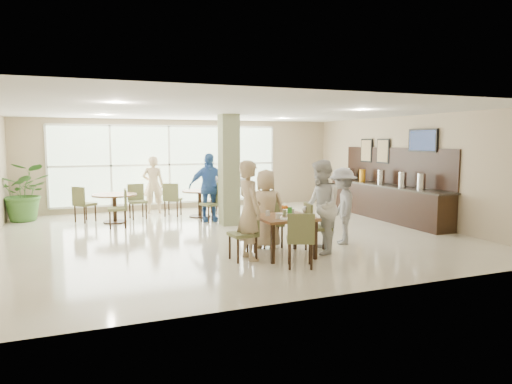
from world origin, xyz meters
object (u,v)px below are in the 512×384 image
object	(u,v)px
round_table_right	(200,197)
teen_right	(321,207)
teen_left	(249,210)
potted_plant	(25,192)
adult_standing	(153,185)
teen_far	(266,209)
adult_a	(209,187)
teen_standing	(342,206)
main_table	(285,221)
adult_b	(230,185)
buffet_counter	(385,199)
round_table_left	(115,200)

from	to	relation	value
round_table_right	teen_right	size ratio (longest dim) A/B	0.55
round_table_right	teen_left	distance (m)	4.91
potted_plant	adult_standing	world-z (taller)	adult_standing
teen_far	adult_a	world-z (taller)	adult_a
teen_left	teen_standing	world-z (taller)	teen_left
teen_left	teen_standing	bearing A→B (deg)	-82.13
main_table	teen_right	xyz separation A→B (m)	(0.73, -0.04, 0.23)
teen_standing	adult_standing	size ratio (longest dim) A/B	0.94
round_table_right	adult_a	world-z (taller)	adult_a
adult_standing	teen_right	bearing A→B (deg)	120.87
adult_a	adult_standing	distance (m)	2.23
round_table_right	teen_standing	distance (m)	4.82
round_table_right	teen_standing	size ratio (longest dim) A/B	0.62
adult_a	adult_standing	world-z (taller)	adult_a
potted_plant	teen_right	bearing A→B (deg)	-46.93
teen_left	adult_b	world-z (taller)	teen_left
buffet_counter	adult_a	bearing A→B (deg)	163.36
round_table_left	teen_left	world-z (taller)	teen_left
potted_plant	teen_left	size ratio (longest dim) A/B	0.87
teen_right	round_table_left	bearing A→B (deg)	-125.68
teen_far	teen_right	distance (m)	1.12
buffet_counter	teen_far	bearing A→B (deg)	-155.48
teen_standing	adult_b	bearing A→B (deg)	-142.60
main_table	adult_standing	world-z (taller)	adult_standing
main_table	round_table_right	distance (m)	4.94
teen_right	teen_standing	bearing A→B (deg)	143.24
adult_standing	teen_left	bearing A→B (deg)	108.43
potted_plant	teen_far	distance (m)	7.11
potted_plant	teen_left	distance (m)	7.27
main_table	buffet_counter	distance (m)	5.13
round_table_right	potted_plant	size ratio (longest dim) A/B	0.64
potted_plant	teen_far	size ratio (longest dim) A/B	0.98
main_table	adult_b	world-z (taller)	adult_b
teen_left	teen_far	size ratio (longest dim) A/B	1.13
teen_far	round_table_right	bearing A→B (deg)	-61.63
adult_b	adult_standing	bearing A→B (deg)	-145.99
potted_plant	adult_b	distance (m)	5.50
teen_far	teen_standing	xyz separation A→B (m)	(1.62, -0.24, 0.01)
teen_far	teen_standing	world-z (taller)	teen_standing
round_table_right	adult_standing	xyz separation A→B (m)	(-1.12, 1.11, 0.30)
round_table_left	round_table_right	distance (m)	2.31
round_table_left	potted_plant	distance (m)	2.49
round_table_right	teen_left	size ratio (longest dim) A/B	0.55
main_table	teen_left	bearing A→B (deg)	176.63
teen_right	buffet_counter	bearing A→B (deg)	147.22
adult_a	round_table_right	bearing A→B (deg)	98.44
teen_standing	adult_a	xyz separation A→B (m)	(-1.86, 3.63, 0.11)
teen_left	adult_b	distance (m)	4.93
buffet_counter	teen_left	bearing A→B (deg)	-151.64
teen_right	adult_standing	bearing A→B (deg)	-140.53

